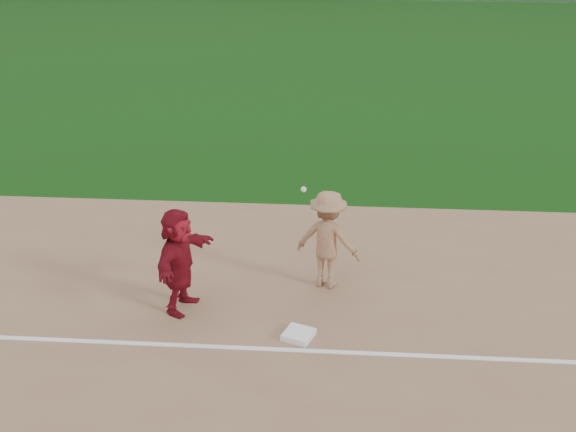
{
  "coord_description": "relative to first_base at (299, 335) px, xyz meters",
  "views": [
    {
      "loc": [
        0.88,
        -10.25,
        6.59
      ],
      "look_at": [
        0.0,
        1.5,
        1.3
      ],
      "focal_mm": 45.0,
      "sensor_mm": 36.0,
      "label": 1
    }
  ],
  "objects": [
    {
      "name": "base_runner",
      "position": [
        -2.06,
        0.75,
        0.88
      ],
      "size": [
        0.99,
        1.81,
        1.86
      ],
      "primitive_type": "imported",
      "rotation": [
        0.0,
        0.0,
        1.3
      ],
      "color": "maroon",
      "rests_on": "infield_dirt"
    },
    {
      "name": "first_base",
      "position": [
        0.0,
        0.0,
        0.0
      ],
      "size": [
        0.58,
        0.58,
        0.1
      ],
      "primitive_type": "cube",
      "rotation": [
        0.0,
        0.0,
        -0.35
      ],
      "color": "white",
      "rests_on": "infield_dirt"
    },
    {
      "name": "ground",
      "position": [
        -0.32,
        0.43,
        -0.07
      ],
      "size": [
        160.0,
        160.0,
        0.0
      ],
      "primitive_type": "plane",
      "color": "#0F3B0B",
      "rests_on": "ground"
    },
    {
      "name": "foul_line",
      "position": [
        -0.32,
        -0.37,
        -0.05
      ],
      "size": [
        60.0,
        0.1,
        0.01
      ],
      "primitive_type": "cube",
      "color": "white",
      "rests_on": "infield_dirt"
    },
    {
      "name": "first_base_play",
      "position": [
        0.41,
        1.76,
        0.87
      ],
      "size": [
        1.34,
        1.28,
        2.21
      ],
      "color": "gray",
      "rests_on": "infield_dirt"
    }
  ]
}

